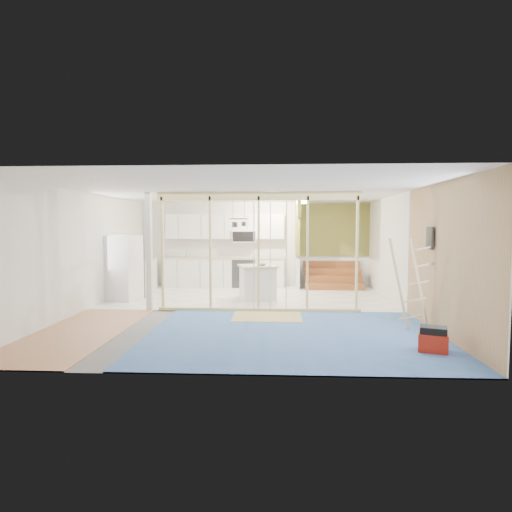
{
  "coord_description": "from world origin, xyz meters",
  "views": [
    {
      "loc": [
        0.71,
        -9.19,
        1.86
      ],
      "look_at": [
        0.21,
        0.6,
        1.18
      ],
      "focal_mm": 30.0,
      "sensor_mm": 36.0,
      "label": 1
    }
  ],
  "objects_px": {
    "toolbox": "(433,340)",
    "island": "(258,283)",
    "ladder": "(412,284)",
    "fridge": "(124,268)"
  },
  "relations": [
    {
      "from": "island",
      "to": "ladder",
      "type": "height_order",
      "value": "ladder"
    },
    {
      "from": "fridge",
      "to": "toolbox",
      "type": "xyz_separation_m",
      "value": [
        6.1,
        -4.07,
        -0.63
      ]
    },
    {
      "from": "fridge",
      "to": "island",
      "type": "distance_m",
      "value": 3.34
    },
    {
      "from": "fridge",
      "to": "ladder",
      "type": "height_order",
      "value": "ladder"
    },
    {
      "from": "fridge",
      "to": "island",
      "type": "relative_size",
      "value": 1.49
    },
    {
      "from": "island",
      "to": "ladder",
      "type": "distance_m",
      "value": 4.19
    },
    {
      "from": "toolbox",
      "to": "island",
      "type": "bearing_deg",
      "value": 141.2
    },
    {
      "from": "fridge",
      "to": "island",
      "type": "xyz_separation_m",
      "value": [
        3.3,
        0.33,
        -0.38
      ]
    },
    {
      "from": "toolbox",
      "to": "ladder",
      "type": "height_order",
      "value": "ladder"
    },
    {
      "from": "fridge",
      "to": "toolbox",
      "type": "relative_size",
      "value": 3.35
    }
  ]
}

